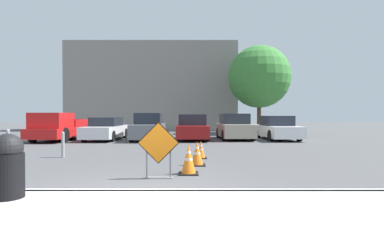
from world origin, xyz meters
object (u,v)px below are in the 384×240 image
pickup_truck (60,128)px  bollard_nearest (64,144)px  traffic_cone_third (202,150)px  parked_car_nearest (108,129)px  parked_car_second (150,128)px  traffic_cone_second (198,154)px  parked_car_fourth (236,128)px  trash_bin (9,165)px  traffic_cone_nearest (190,160)px  bollard_second (10,142)px  road_closed_sign (160,148)px  parked_car_third (193,128)px  parked_car_fifth (278,128)px

pickup_truck → bollard_nearest: pickup_truck is taller
traffic_cone_third → parked_car_nearest: parked_car_nearest is taller
pickup_truck → parked_car_second: pickup_truck is taller
traffic_cone_second → parked_car_fourth: 9.90m
pickup_truck → trash_bin: pickup_truck is taller
traffic_cone_nearest → bollard_second: bollard_second is taller
traffic_cone_nearest → traffic_cone_second: traffic_cone_nearest is taller
traffic_cone_third → pickup_truck: bearing=138.5°
pickup_truck → trash_bin: 13.50m
road_closed_sign → traffic_cone_third: (1.10, 3.28, -0.43)m
traffic_cone_second → parked_car_nearest: parked_car_nearest is taller
traffic_cone_nearest → parked_car_second: bearing=103.7°
pickup_truck → parked_car_third: (7.83, 0.52, -0.03)m
parked_car_fifth → trash_bin: size_ratio=4.37×
pickup_truck → bollard_nearest: bearing=116.2°
pickup_truck → bollard_second: 7.06m
traffic_cone_second → traffic_cone_third: size_ratio=1.18×
traffic_cone_second → pickup_truck: pickup_truck is taller
road_closed_sign → parked_car_third: parked_car_third is taller
parked_car_second → bollard_nearest: (-1.98, -7.31, -0.25)m
road_closed_sign → pickup_truck: size_ratio=0.26×
bollard_nearest → bollard_second: bollard_second is taller
pickup_truck → parked_car_second: size_ratio=1.20×
traffic_cone_second → traffic_cone_third: bearing=83.7°
road_closed_sign → parked_car_third: 11.01m
parked_car_third → traffic_cone_second: bearing=89.9°
traffic_cone_third → parked_car_third: size_ratio=0.15×
traffic_cone_third → parked_car_fifth: (4.93, 8.08, 0.38)m
traffic_cone_second → road_closed_sign: bearing=-117.1°
traffic_cone_third → parked_car_fifth: bearing=58.6°
bollard_second → traffic_cone_nearest: bearing=-24.9°
traffic_cone_third → parked_car_nearest: 9.53m
road_closed_sign → trash_bin: road_closed_sign is taller
pickup_truck → parked_car_second: bearing=-174.8°
traffic_cone_nearest → pickup_truck: 12.58m
traffic_cone_second → traffic_cone_nearest: bearing=-100.4°
parked_car_nearest → parked_car_fifth: 10.44m
parked_car_nearest → parked_car_third: size_ratio=1.11×
traffic_cone_nearest → parked_car_third: bearing=89.4°
traffic_cone_second → parked_car_fifth: bearing=61.9°
traffic_cone_third → bollard_second: bearing=177.9°
road_closed_sign → bollard_nearest: bearing=137.0°
parked_car_second → parked_car_third: (2.61, 0.15, -0.03)m
parked_car_fourth → trash_bin: 14.71m
parked_car_nearest → bollard_second: parked_car_nearest is taller
trash_bin → bollard_nearest: 5.89m
bollard_second → traffic_cone_second: bearing=-14.1°
traffic_cone_nearest → traffic_cone_third: bearing=81.7°
parked_car_nearest → parked_car_fourth: bearing=-175.7°
traffic_cone_second → parked_car_nearest: size_ratio=0.16×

